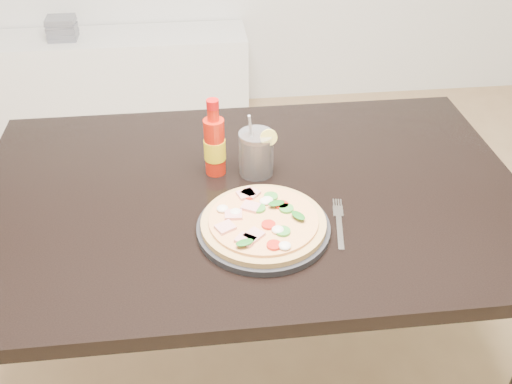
{
  "coord_description": "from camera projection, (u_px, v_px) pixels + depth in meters",
  "views": [
    {
      "loc": [
        -0.38,
        -0.91,
        1.6
      ],
      "look_at": [
        -0.26,
        0.14,
        0.83
      ],
      "focal_mm": 40.0,
      "sensor_mm": 36.0,
      "label": 1
    }
  ],
  "objects": [
    {
      "name": "dining_table",
      "position": [
        251.0,
        215.0,
        1.5
      ],
      "size": [
        1.4,
        0.9,
        0.75
      ],
      "color": "black",
      "rests_on": "ground"
    },
    {
      "name": "plate",
      "position": [
        263.0,
        228.0,
        1.32
      ],
      "size": [
        0.31,
        0.31,
        0.02
      ],
      "primitive_type": "cylinder",
      "color": "black",
      "rests_on": "dining_table"
    },
    {
      "name": "pizza",
      "position": [
        263.0,
        221.0,
        1.31
      ],
      "size": [
        0.29,
        0.29,
        0.03
      ],
      "color": "tan",
      "rests_on": "plate"
    },
    {
      "name": "hot_sauce_bottle",
      "position": [
        215.0,
        145.0,
        1.47
      ],
      "size": [
        0.06,
        0.06,
        0.21
      ],
      "rotation": [
        0.0,
        0.0,
        0.21
      ],
      "color": "red",
      "rests_on": "dining_table"
    },
    {
      "name": "cola_cup",
      "position": [
        256.0,
        154.0,
        1.49
      ],
      "size": [
        0.1,
        0.09,
        0.18
      ],
      "rotation": [
        0.0,
        0.0,
        -0.43
      ],
      "color": "black",
      "rests_on": "dining_table"
    },
    {
      "name": "fork",
      "position": [
        339.0,
        222.0,
        1.35
      ],
      "size": [
        0.05,
        0.19,
        0.0
      ],
      "rotation": [
        0.0,
        0.0,
        -0.18
      ],
      "color": "silver",
      "rests_on": "dining_table"
    },
    {
      "name": "media_console",
      "position": [
        120.0,
        79.0,
        3.15
      ],
      "size": [
        1.4,
        0.34,
        0.5
      ],
      "primitive_type": "cube",
      "color": "white",
      "rests_on": "ground"
    },
    {
      "name": "cd_stack",
      "position": [
        62.0,
        28.0,
        2.93
      ],
      "size": [
        0.14,
        0.12,
        0.11
      ],
      "color": "slate",
      "rests_on": "media_console"
    }
  ]
}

